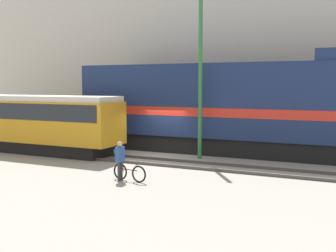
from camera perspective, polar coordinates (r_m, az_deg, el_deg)
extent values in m
plane|color=#9E998C|center=(23.51, -1.26, -4.05)|extent=(120.00, 120.00, 0.00)
cube|color=#47423D|center=(21.18, -4.49, -4.96)|extent=(60.00, 0.07, 0.14)
cube|color=#47423D|center=(22.42, -2.67, -4.36)|extent=(60.00, 0.07, 0.14)
cube|color=#47423D|center=(24.95, 0.42, -3.32)|extent=(60.00, 0.07, 0.14)
cube|color=#47423D|center=(26.25, 1.73, -2.87)|extent=(60.00, 0.07, 0.14)
cube|color=beige|center=(31.75, 6.26, 8.86)|extent=(39.68, 6.00, 11.50)
cube|color=black|center=(24.60, 6.65, -2.48)|extent=(15.43, 2.55, 1.00)
cube|color=navy|center=(24.36, 6.72, 3.50)|extent=(16.77, 3.00, 4.12)
cube|color=red|center=(24.40, 6.70, 2.04)|extent=(16.43, 3.04, 0.50)
cube|color=black|center=(26.22, -18.26, -2.55)|extent=(10.45, 2.00, 0.70)
cube|color=orange|center=(26.05, -18.36, 0.73)|extent=(11.87, 2.50, 2.32)
cube|color=#1E2328|center=(26.01, -18.41, 2.07)|extent=(11.40, 2.54, 0.90)
cube|color=beige|center=(25.98, -18.46, 3.61)|extent=(11.63, 2.38, 0.30)
torus|color=black|center=(17.18, -3.97, -6.52)|extent=(0.71, 0.16, 0.70)
torus|color=black|center=(17.77, -6.48, -6.14)|extent=(0.71, 0.16, 0.70)
cylinder|color=#B21E1E|center=(17.44, -5.25, -5.93)|extent=(0.82, 0.15, 0.04)
cylinder|color=#B21E1E|center=(17.64, -6.10, -5.69)|extent=(0.03, 0.03, 0.32)
cylinder|color=#262626|center=(17.10, -3.98, -5.21)|extent=(0.08, 0.44, 0.02)
cylinder|color=#333333|center=(17.64, -6.35, -6.06)|extent=(0.11, 0.11, 0.80)
cylinder|color=#333333|center=(17.52, -6.68, -6.14)|extent=(0.11, 0.11, 0.80)
cube|color=#264C8C|center=(17.44, -6.54, -3.81)|extent=(0.27, 0.39, 0.62)
sphere|color=tan|center=(17.38, -6.55, -2.45)|extent=(0.22, 0.22, 0.22)
cylinder|color=#2D7238|center=(22.41, 4.38, 6.49)|extent=(0.21, 0.21, 8.60)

